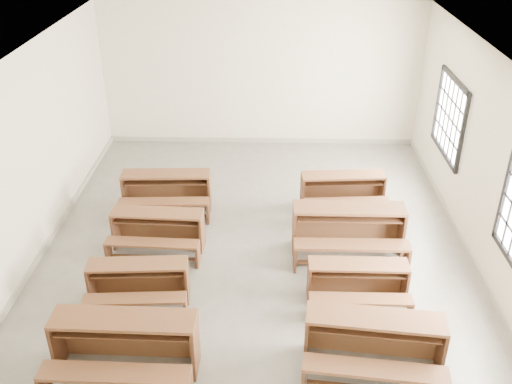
{
  "coord_description": "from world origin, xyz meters",
  "views": [
    {
      "loc": [
        0.21,
        -7.95,
        5.38
      ],
      "look_at": [
        0.0,
        0.0,
        1.0
      ],
      "focal_mm": 40.0,
      "sensor_mm": 36.0,
      "label": 1
    }
  ],
  "objects_px": {
    "desk_set_4": "(374,340)",
    "desk_set_7": "(343,189)",
    "desk_set_3": "(166,189)",
    "desk_set_6": "(348,227)",
    "desk_set_2": "(158,228)",
    "desk_set_0": "(125,342)",
    "desk_set_5": "(358,281)",
    "desk_set_1": "(138,280)"
  },
  "relations": [
    {
      "from": "desk_set_1",
      "to": "desk_set_3",
      "type": "bearing_deg",
      "value": 86.97
    },
    {
      "from": "desk_set_4",
      "to": "desk_set_5",
      "type": "relative_size",
      "value": 1.25
    },
    {
      "from": "desk_set_6",
      "to": "desk_set_7",
      "type": "relative_size",
      "value": 1.14
    },
    {
      "from": "desk_set_7",
      "to": "desk_set_0",
      "type": "bearing_deg",
      "value": -131.37
    },
    {
      "from": "desk_set_3",
      "to": "desk_set_4",
      "type": "height_order",
      "value": "desk_set_4"
    },
    {
      "from": "desk_set_4",
      "to": "desk_set_2",
      "type": "bearing_deg",
      "value": 147.11
    },
    {
      "from": "desk_set_2",
      "to": "desk_set_6",
      "type": "relative_size",
      "value": 0.85
    },
    {
      "from": "desk_set_0",
      "to": "desk_set_6",
      "type": "distance_m",
      "value": 4.03
    },
    {
      "from": "desk_set_4",
      "to": "desk_set_7",
      "type": "bearing_deg",
      "value": 95.72
    },
    {
      "from": "desk_set_4",
      "to": "desk_set_7",
      "type": "distance_m",
      "value": 3.94
    },
    {
      "from": "desk_set_4",
      "to": "desk_set_0",
      "type": "bearing_deg",
      "value": -171.14
    },
    {
      "from": "desk_set_5",
      "to": "desk_set_2",
      "type": "bearing_deg",
      "value": 157.77
    },
    {
      "from": "desk_set_0",
      "to": "desk_set_2",
      "type": "height_order",
      "value": "desk_set_0"
    },
    {
      "from": "desk_set_4",
      "to": "desk_set_5",
      "type": "height_order",
      "value": "desk_set_4"
    },
    {
      "from": "desk_set_1",
      "to": "desk_set_2",
      "type": "bearing_deg",
      "value": 84.89
    },
    {
      "from": "desk_set_3",
      "to": "desk_set_4",
      "type": "distance_m",
      "value": 4.97
    },
    {
      "from": "desk_set_7",
      "to": "desk_set_5",
      "type": "bearing_deg",
      "value": -95.83
    },
    {
      "from": "desk_set_5",
      "to": "desk_set_1",
      "type": "bearing_deg",
      "value": -178.27
    },
    {
      "from": "desk_set_5",
      "to": "desk_set_6",
      "type": "relative_size",
      "value": 0.79
    },
    {
      "from": "desk_set_7",
      "to": "desk_set_3",
      "type": "bearing_deg",
      "value": 177.72
    },
    {
      "from": "desk_set_2",
      "to": "desk_set_7",
      "type": "height_order",
      "value": "desk_set_7"
    },
    {
      "from": "desk_set_4",
      "to": "desk_set_5",
      "type": "distance_m",
      "value": 1.27
    },
    {
      "from": "desk_set_1",
      "to": "desk_set_7",
      "type": "bearing_deg",
      "value": 37.06
    },
    {
      "from": "desk_set_1",
      "to": "desk_set_5",
      "type": "xyz_separation_m",
      "value": [
        3.12,
        0.08,
        -0.0
      ]
    },
    {
      "from": "desk_set_5",
      "to": "desk_set_7",
      "type": "height_order",
      "value": "desk_set_7"
    },
    {
      "from": "desk_set_0",
      "to": "desk_set_3",
      "type": "bearing_deg",
      "value": 93.34
    },
    {
      "from": "desk_set_0",
      "to": "desk_set_2",
      "type": "relative_size",
      "value": 1.16
    },
    {
      "from": "desk_set_2",
      "to": "desk_set_7",
      "type": "xyz_separation_m",
      "value": [
        3.16,
        1.39,
        0.01
      ]
    },
    {
      "from": "desk_set_3",
      "to": "desk_set_5",
      "type": "xyz_separation_m",
      "value": [
        3.15,
        -2.56,
        -0.05
      ]
    },
    {
      "from": "desk_set_3",
      "to": "desk_set_6",
      "type": "distance_m",
      "value": 3.41
    },
    {
      "from": "desk_set_5",
      "to": "desk_set_6",
      "type": "bearing_deg",
      "value": 89.85
    },
    {
      "from": "desk_set_2",
      "to": "desk_set_0",
      "type": "bearing_deg",
      "value": -85.44
    },
    {
      "from": "desk_set_2",
      "to": "desk_set_6",
      "type": "bearing_deg",
      "value": 2.73
    },
    {
      "from": "desk_set_2",
      "to": "desk_set_4",
      "type": "xyz_separation_m",
      "value": [
        3.11,
        -2.55,
        0.05
      ]
    },
    {
      "from": "desk_set_1",
      "to": "desk_set_7",
      "type": "height_order",
      "value": "desk_set_7"
    },
    {
      "from": "desk_set_1",
      "to": "desk_set_3",
      "type": "distance_m",
      "value": 2.64
    },
    {
      "from": "desk_set_3",
      "to": "desk_set_6",
      "type": "relative_size",
      "value": 0.91
    },
    {
      "from": "desk_set_0",
      "to": "desk_set_3",
      "type": "relative_size",
      "value": 1.08
    },
    {
      "from": "desk_set_0",
      "to": "desk_set_6",
      "type": "bearing_deg",
      "value": 42.82
    },
    {
      "from": "desk_set_6",
      "to": "desk_set_5",
      "type": "bearing_deg",
      "value": -90.35
    },
    {
      "from": "desk_set_0",
      "to": "desk_set_5",
      "type": "relative_size",
      "value": 1.25
    },
    {
      "from": "desk_set_5",
      "to": "desk_set_7",
      "type": "xyz_separation_m",
      "value": [
        0.07,
        2.67,
        0.03
      ]
    }
  ]
}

